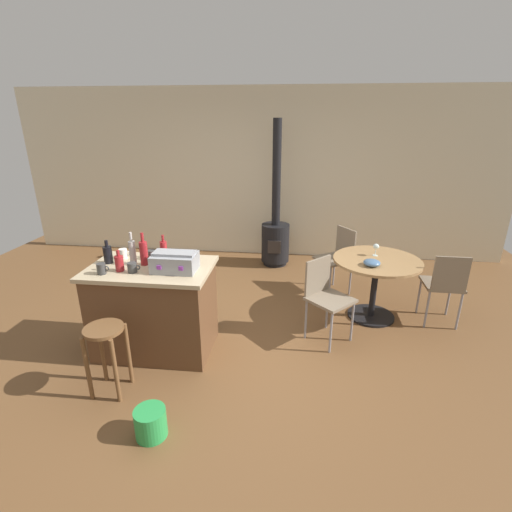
% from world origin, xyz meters
% --- Properties ---
extents(ground_plane, '(8.80, 8.80, 0.00)m').
position_xyz_m(ground_plane, '(0.00, 0.00, 0.00)').
color(ground_plane, brown).
extents(back_wall, '(8.00, 0.10, 2.70)m').
position_xyz_m(back_wall, '(0.00, 2.87, 1.35)').
color(back_wall, beige).
rests_on(back_wall, ground_plane).
extents(kitchen_island, '(1.17, 0.75, 0.90)m').
position_xyz_m(kitchen_island, '(-0.69, -0.16, 0.45)').
color(kitchen_island, brown).
rests_on(kitchen_island, ground_plane).
extents(wooden_stool, '(0.32, 0.32, 0.62)m').
position_xyz_m(wooden_stool, '(-0.85, -0.83, 0.45)').
color(wooden_stool, brown).
rests_on(wooden_stool, ground_plane).
extents(dining_table, '(0.98, 0.98, 0.73)m').
position_xyz_m(dining_table, '(1.60, 0.76, 0.56)').
color(dining_table, black).
rests_on(dining_table, ground_plane).
extents(folding_chair_near, '(0.41, 0.41, 0.87)m').
position_xyz_m(folding_chair_near, '(2.33, 0.67, 0.51)').
color(folding_chair_near, '#7F705B').
rests_on(folding_chair_near, ground_plane).
extents(folding_chair_far, '(0.56, 0.56, 0.88)m').
position_xyz_m(folding_chair_far, '(1.23, 1.42, 0.52)').
color(folding_chair_far, '#7F705B').
rests_on(folding_chair_far, ground_plane).
extents(folding_chair_left, '(0.57, 0.57, 0.87)m').
position_xyz_m(folding_chair_left, '(1.01, 0.25, 0.52)').
color(folding_chair_left, '#7F705B').
rests_on(folding_chair_left, ground_plane).
extents(wood_stove, '(0.44, 0.45, 2.23)m').
position_xyz_m(wood_stove, '(0.34, 2.34, 0.53)').
color(wood_stove, black).
rests_on(wood_stove, ground_plane).
extents(toolbox, '(0.40, 0.28, 0.18)m').
position_xyz_m(toolbox, '(-0.42, -0.22, 0.99)').
color(toolbox, gray).
rests_on(toolbox, kitchen_island).
extents(bottle_0, '(0.08, 0.08, 0.20)m').
position_xyz_m(bottle_0, '(-0.92, -0.29, 0.98)').
color(bottle_0, maroon).
rests_on(bottle_0, kitchen_island).
extents(bottle_1, '(0.08, 0.08, 0.32)m').
position_xyz_m(bottle_1, '(-0.76, -0.12, 1.02)').
color(bottle_1, maroon).
rests_on(bottle_1, kitchen_island).
extents(bottle_2, '(0.06, 0.06, 0.32)m').
position_xyz_m(bottle_2, '(-0.87, -0.11, 1.02)').
color(bottle_2, '#B7B2AD').
rests_on(bottle_2, kitchen_island).
extents(bottle_3, '(0.08, 0.08, 0.23)m').
position_xyz_m(bottle_3, '(-1.12, -0.11, 0.99)').
color(bottle_3, black).
rests_on(bottle_3, kitchen_island).
extents(bottle_4, '(0.07, 0.07, 0.24)m').
position_xyz_m(bottle_4, '(-0.64, 0.09, 0.99)').
color(bottle_4, maroon).
rests_on(bottle_4, kitchen_island).
extents(cup_0, '(0.12, 0.08, 0.10)m').
position_xyz_m(cup_0, '(-1.04, 0.03, 0.95)').
color(cup_0, white).
rests_on(cup_0, kitchen_island).
extents(cup_1, '(0.12, 0.08, 0.09)m').
position_xyz_m(cup_1, '(-0.79, -0.31, 0.95)').
color(cup_1, '#383838').
rests_on(cup_1, kitchen_island).
extents(cup_2, '(0.12, 0.08, 0.10)m').
position_xyz_m(cup_2, '(-1.05, -0.38, 0.95)').
color(cup_2, '#383838').
rests_on(cup_2, kitchen_island).
extents(cup_3, '(0.12, 0.08, 0.09)m').
position_xyz_m(cup_3, '(-0.75, 0.05, 0.95)').
color(cup_3, '#383838').
rests_on(cup_3, kitchen_island).
extents(wine_glass, '(0.07, 0.07, 0.14)m').
position_xyz_m(wine_glass, '(1.59, 0.88, 0.84)').
color(wine_glass, silver).
rests_on(wine_glass, dining_table).
extents(serving_bowl, '(0.18, 0.18, 0.07)m').
position_xyz_m(serving_bowl, '(1.50, 0.55, 0.77)').
color(serving_bowl, '#4C7099').
rests_on(serving_bowl, dining_table).
extents(plastic_bucket, '(0.24, 0.24, 0.23)m').
position_xyz_m(plastic_bucket, '(-0.33, -1.27, 0.11)').
color(plastic_bucket, green).
rests_on(plastic_bucket, ground_plane).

